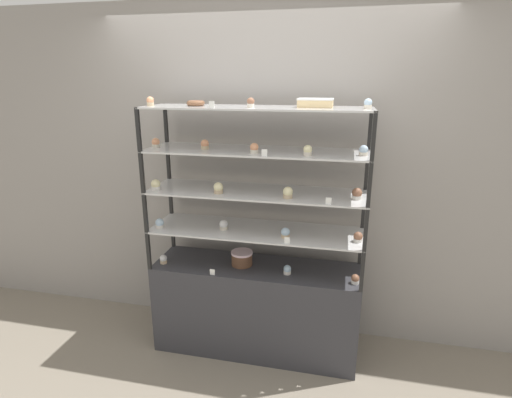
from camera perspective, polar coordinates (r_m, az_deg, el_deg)
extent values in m
plane|color=gray|center=(3.38, 0.00, -20.22)|extent=(20.00, 20.00, 0.00)
cube|color=gray|center=(3.15, 1.47, 3.26)|extent=(8.00, 0.05, 2.60)
cube|color=#333338|center=(3.19, 0.00, -15.20)|extent=(1.53, 0.45, 0.70)
cube|color=black|center=(3.37, -11.81, -4.33)|extent=(0.02, 0.02, 0.29)
cube|color=black|center=(3.09, 14.70, -6.47)|extent=(0.02, 0.02, 0.29)
cube|color=black|center=(3.02, -15.11, -7.12)|extent=(0.02, 0.02, 0.29)
cube|color=black|center=(2.71, 14.94, -9.96)|extent=(0.02, 0.02, 0.29)
cube|color=silver|center=(2.90, 0.00, -4.51)|extent=(1.53, 0.45, 0.01)
cube|color=black|center=(3.28, -12.11, 0.41)|extent=(0.02, 0.02, 0.29)
cube|color=black|center=(2.99, 15.11, -1.35)|extent=(0.02, 0.02, 0.29)
cube|color=black|center=(2.91, -15.54, -1.89)|extent=(0.02, 0.02, 0.29)
cube|color=black|center=(2.59, 15.42, -4.21)|extent=(0.02, 0.02, 0.29)
cube|color=silver|center=(2.81, 0.00, 1.02)|extent=(1.53, 0.45, 0.01)
cube|color=black|center=(3.21, -12.43, 5.39)|extent=(0.02, 0.02, 0.29)
cube|color=black|center=(2.92, 15.54, 4.07)|extent=(0.02, 0.02, 0.29)
cube|color=black|center=(2.84, -15.99, 3.68)|extent=(0.02, 0.02, 0.29)
cube|color=black|center=(2.51, 15.93, 2.01)|extent=(0.02, 0.02, 0.29)
cube|color=silver|center=(2.74, 0.00, 6.86)|extent=(1.53, 0.45, 0.01)
cube|color=black|center=(3.17, -12.76, 10.54)|extent=(0.02, 0.02, 0.29)
cube|color=black|center=(2.87, 15.99, 9.72)|extent=(0.02, 0.02, 0.29)
cube|color=black|center=(2.79, -16.47, 9.49)|extent=(0.02, 0.02, 0.29)
cube|color=black|center=(2.45, 16.47, 8.58)|extent=(0.02, 0.02, 0.29)
cube|color=silver|center=(2.71, 0.00, 12.92)|extent=(1.53, 0.45, 0.01)
cylinder|color=brown|center=(3.02, -2.01, -8.55)|extent=(0.16, 0.16, 0.09)
cylinder|color=silver|center=(3.00, -2.02, -7.64)|extent=(0.16, 0.16, 0.02)
cube|color=#DBBC84|center=(2.68, 8.49, 13.33)|extent=(0.22, 0.15, 0.05)
cube|color=white|center=(2.68, 8.52, 13.93)|extent=(0.23, 0.16, 0.01)
cylinder|color=#CCB28C|center=(3.13, -13.06, -8.71)|extent=(0.05, 0.05, 0.02)
sphere|color=white|center=(3.12, -13.09, -8.27)|extent=(0.05, 0.05, 0.05)
cylinder|color=white|center=(2.91, 4.48, -10.39)|extent=(0.05, 0.05, 0.02)
sphere|color=silver|center=(2.90, 4.49, -9.91)|extent=(0.05, 0.05, 0.05)
cylinder|color=white|center=(2.86, 13.96, -11.39)|extent=(0.05, 0.05, 0.02)
sphere|color=#8C5B42|center=(2.85, 13.99, -10.91)|extent=(0.05, 0.05, 0.05)
cube|color=white|center=(2.90, -6.26, -10.34)|extent=(0.04, 0.00, 0.04)
cylinder|color=white|center=(3.02, -13.58, -3.79)|extent=(0.06, 0.06, 0.02)
sphere|color=silver|center=(3.01, -13.61, -3.29)|extent=(0.06, 0.06, 0.06)
cylinder|color=beige|center=(2.91, -4.63, -4.12)|extent=(0.06, 0.06, 0.02)
sphere|color=white|center=(2.90, -4.64, -3.60)|extent=(0.06, 0.06, 0.06)
cylinder|color=#CCB28C|center=(2.77, 4.21, -5.26)|extent=(0.06, 0.06, 0.02)
sphere|color=silver|center=(2.76, 4.22, -4.72)|extent=(0.06, 0.06, 0.06)
cylinder|color=white|center=(2.77, 14.34, -5.71)|extent=(0.06, 0.06, 0.02)
sphere|color=#8C5B42|center=(2.76, 14.38, -5.17)|extent=(0.06, 0.06, 0.06)
cube|color=white|center=(2.66, 4.47, -5.93)|extent=(0.04, 0.00, 0.04)
cylinder|color=white|center=(2.93, -14.10, 1.54)|extent=(0.06, 0.06, 0.03)
sphere|color=#F4EAB2|center=(2.92, -14.14, 2.12)|extent=(0.07, 0.07, 0.07)
cylinder|color=#CCB28C|center=(2.77, -5.38, 1.10)|extent=(0.06, 0.06, 0.03)
sphere|color=#F4EAB2|center=(2.76, -5.40, 1.71)|extent=(0.07, 0.07, 0.07)
cylinder|color=#CCB28C|center=(2.65, 4.56, 0.42)|extent=(0.06, 0.06, 0.03)
sphere|color=#F4EAB2|center=(2.64, 4.58, 1.06)|extent=(0.07, 0.07, 0.07)
cylinder|color=white|center=(2.70, 14.19, 0.24)|extent=(0.06, 0.06, 0.03)
sphere|color=#8C5B42|center=(2.69, 14.24, 0.87)|extent=(0.07, 0.07, 0.07)
cube|color=white|center=(2.54, 10.32, -0.29)|extent=(0.04, 0.00, 0.04)
cylinder|color=beige|center=(2.94, -14.10, 7.39)|extent=(0.05, 0.05, 0.02)
sphere|color=#E5996B|center=(2.94, -14.14, 7.91)|extent=(0.06, 0.06, 0.06)
cylinder|color=#CCB28C|center=(2.81, -7.30, 7.32)|extent=(0.05, 0.05, 0.02)
sphere|color=#E5996B|center=(2.80, -7.33, 7.87)|extent=(0.06, 0.06, 0.06)
cylinder|color=beige|center=(2.63, -0.24, 6.83)|extent=(0.05, 0.05, 0.02)
sphere|color=#E5996B|center=(2.63, -0.24, 7.41)|extent=(0.06, 0.06, 0.06)
cylinder|color=beige|center=(2.57, 7.38, 6.44)|extent=(0.05, 0.05, 0.02)
sphere|color=#F4EAB2|center=(2.56, 7.41, 7.04)|extent=(0.06, 0.06, 0.06)
cylinder|color=beige|center=(2.63, 15.09, 6.26)|extent=(0.05, 0.05, 0.02)
sphere|color=silver|center=(2.63, 15.13, 6.84)|extent=(0.06, 0.06, 0.06)
cube|color=white|center=(2.52, 1.21, 6.62)|extent=(0.04, 0.00, 0.04)
cylinder|color=#CCB28C|center=(2.87, -14.84, 12.96)|extent=(0.05, 0.05, 0.03)
sphere|color=#E5996B|center=(2.86, -14.88, 13.48)|extent=(0.05, 0.05, 0.05)
cylinder|color=beige|center=(2.62, -0.76, 13.20)|extent=(0.05, 0.05, 0.03)
sphere|color=#8C5B42|center=(2.62, -0.76, 13.77)|extent=(0.05, 0.05, 0.05)
cylinder|color=beige|center=(2.59, 15.67, 12.56)|extent=(0.05, 0.05, 0.03)
sphere|color=silver|center=(2.59, 15.72, 13.13)|extent=(0.05, 0.05, 0.05)
cube|color=white|center=(2.58, -6.36, 13.25)|extent=(0.04, 0.00, 0.04)
torus|color=brown|center=(2.83, -8.63, 13.38)|extent=(0.12, 0.12, 0.04)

